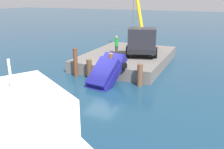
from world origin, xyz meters
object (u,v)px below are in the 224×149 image
dock_worker (116,45)px  salvaged_car (104,77)px  crane_truck (142,40)px  moored_yacht (5,124)px

dock_worker → salvaged_car: 6.38m
crane_truck → salvaged_car: crane_truck is taller
dock_worker → moored_yacht: size_ratio=0.12×
dock_worker → moored_yacht: moored_yacht is taller
dock_worker → moored_yacht: bearing=0.9°
salvaged_car → moored_yacht: size_ratio=0.29×
dock_worker → salvaged_car: size_ratio=0.40×
crane_truck → salvaged_car: size_ratio=2.21×
crane_truck → moored_yacht: 15.52m
crane_truck → moored_yacht: crane_truck is taller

